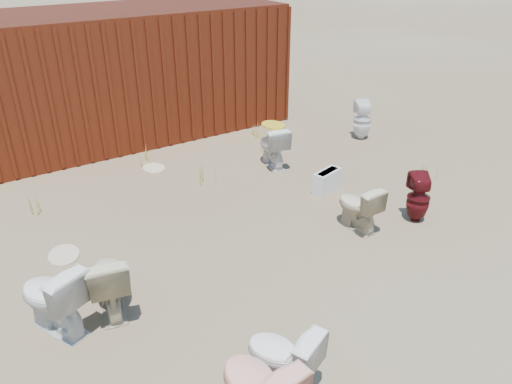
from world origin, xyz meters
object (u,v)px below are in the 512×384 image
toilet_front_maroon (418,198)px  toilet_back_beige_left (108,281)px  toilet_back_beige_right (358,207)px  toilet_back_yellowlid (273,146)px  shipping_container (128,72)px  toilet_front_a (53,298)px  toilet_back_e (362,120)px  loose_tank (327,181)px  toilet_front_c (282,357)px

toilet_front_maroon → toilet_back_beige_left: toilet_back_beige_left is taller
toilet_back_beige_right → toilet_back_yellowlid: size_ratio=0.92×
toilet_front_maroon → toilet_back_beige_right: size_ratio=1.05×
shipping_container → toilet_back_beige_left: 5.70m
toilet_front_maroon → toilet_back_yellowlid: toilet_back_yellowlid is taller
toilet_front_a → toilet_back_e: toilet_front_a is taller
shipping_container → toilet_back_beige_right: bearing=-77.9°
toilet_front_maroon → loose_tank: 1.47m
toilet_back_yellowlid → toilet_back_e: size_ratio=0.95×
loose_tank → toilet_back_beige_right: bearing=-124.4°
toilet_front_maroon → loose_tank: toilet_front_maroon is taller
loose_tank → toilet_front_c: bearing=-151.2°
toilet_back_beige_right → loose_tank: (0.38, 1.08, -0.16)m
toilet_back_beige_left → toilet_front_a: bearing=11.7°
toilet_back_beige_left → toilet_back_yellowlid: toilet_back_beige_left is taller
toilet_back_beige_right → loose_tank: bearing=-109.7°
toilet_back_beige_right → toilet_back_e: toilet_back_e is taller
toilet_front_c → toilet_front_a: bearing=-73.8°
toilet_back_beige_left → toilet_back_e: toilet_back_e is taller
toilet_front_maroon → toilet_back_beige_right: (-0.86, 0.29, -0.02)m
toilet_back_e → toilet_front_c: bearing=70.4°
shipping_container → toilet_back_beige_left: shipping_container is taller
shipping_container → toilet_front_c: shipping_container is taller
toilet_back_beige_right → toilet_back_yellowlid: bearing=-96.2°
toilet_front_c → toilet_back_beige_right: bearing=-169.3°
toilet_front_c → loose_tank: (2.83, 2.72, -0.17)m
toilet_front_c → toilet_back_yellowlid: (2.69, 4.01, 0.02)m
toilet_front_maroon → shipping_container: bearing=-39.2°
toilet_front_c → toilet_back_beige_right: size_ratio=1.03×
toilet_front_a → toilet_back_beige_left: size_ratio=1.06×
toilet_front_a → toilet_back_beige_right: bearing=153.6°
loose_tank → toilet_front_maroon: bearing=-85.9°
toilet_front_maroon → toilet_back_yellowlid: bearing=-45.7°
toilet_back_beige_right → shipping_container: bearing=-78.4°
toilet_front_a → toilet_back_beige_left: (0.56, -0.01, -0.02)m
toilet_back_beige_right → toilet_back_e: bearing=-135.1°
shipping_container → loose_tank: size_ratio=12.00×
toilet_front_a → toilet_back_e: 6.79m
toilet_back_beige_left → loose_tank: toilet_back_beige_left is taller
shipping_container → toilet_back_beige_right: 5.57m
toilet_front_c → toilet_front_maroon: (3.30, 1.34, 0.01)m
shipping_container → toilet_back_yellowlid: (1.39, -3.00, -0.84)m
shipping_container → toilet_back_yellowlid: size_ratio=8.24×
toilet_front_a → loose_tank: 4.42m
toilet_front_a → toilet_back_yellowlid: (4.18, 2.18, -0.04)m
toilet_back_yellowlid → toilet_back_e: 2.21m
shipping_container → toilet_front_c: bearing=-100.5°
toilet_front_a → toilet_back_beige_right: 3.95m
toilet_front_a → toilet_back_yellowlid: bearing=-176.0°
toilet_back_beige_right → toilet_front_c: bearing=33.3°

